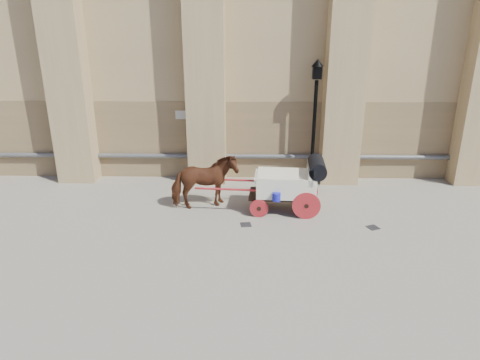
{
  "coord_description": "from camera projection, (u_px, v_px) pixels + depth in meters",
  "views": [
    {
      "loc": [
        0.56,
        -12.05,
        5.67
      ],
      "look_at": [
        0.3,
        0.88,
        1.0
      ],
      "focal_mm": 32.0,
      "sensor_mm": 36.0,
      "label": 1
    }
  ],
  "objects": [
    {
      "name": "drain_grate_far",
      "position": [
        373.0,
        227.0,
        12.74
      ],
      "size": [
        0.42,
        0.42,
        0.01
      ],
      "primitive_type": "cube",
      "rotation": [
        0.0,
        0.0,
        0.42
      ],
      "color": "black",
      "rests_on": "ground"
    },
    {
      "name": "horse",
      "position": [
        204.0,
        182.0,
        13.89
      ],
      "size": [
        2.3,
        1.57,
        1.78
      ],
      "primitive_type": "imported",
      "rotation": [
        0.0,
        0.0,
        1.89
      ],
      "color": "brown",
      "rests_on": "ground"
    },
    {
      "name": "ground",
      "position": [
        230.0,
        220.0,
        13.26
      ],
      "size": [
        90.0,
        90.0,
        0.0
      ],
      "primitive_type": "plane",
      "color": "gray",
      "rests_on": "ground"
    },
    {
      "name": "drain_grate_near",
      "position": [
        246.0,
        225.0,
        12.93
      ],
      "size": [
        0.36,
        0.36,
        0.01
      ],
      "primitive_type": "cube",
      "rotation": [
        0.0,
        0.0,
        0.14
      ],
      "color": "black",
      "rests_on": "ground"
    },
    {
      "name": "carriage",
      "position": [
        291.0,
        183.0,
        13.62
      ],
      "size": [
        4.15,
        1.5,
        1.79
      ],
      "rotation": [
        0.0,
        0.0,
        -0.08
      ],
      "color": "black",
      "rests_on": "ground"
    },
    {
      "name": "street_lamp",
      "position": [
        314.0,
        120.0,
        15.42
      ],
      "size": [
        0.43,
        0.43,
        4.61
      ],
      "color": "black",
      "rests_on": "ground"
    }
  ]
}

